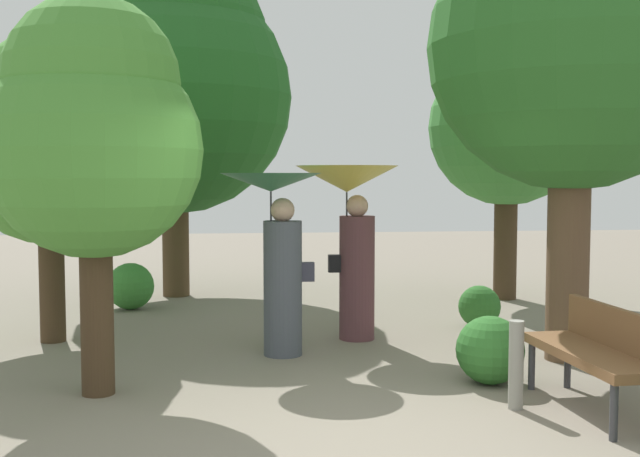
{
  "coord_description": "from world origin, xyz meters",
  "views": [
    {
      "loc": [
        -0.98,
        -5.19,
        1.89
      ],
      "look_at": [
        0.0,
        3.27,
        1.3
      ],
      "focal_mm": 42.96,
      "sensor_mm": 36.0,
      "label": 1
    }
  ],
  "objects_px": {
    "path_marker_post": "(516,365)",
    "tree_far_back": "(174,78)",
    "tree_mid_right": "(507,113)",
    "person_right": "(351,215)",
    "tree_near_left": "(49,140)",
    "park_bench": "(599,348)",
    "tree_mid_left": "(93,130)",
    "tree_near_right": "(573,19)",
    "person_left": "(277,237)"
  },
  "relations": [
    {
      "from": "park_bench",
      "to": "tree_near_right",
      "type": "xyz_separation_m",
      "value": [
        0.49,
        1.67,
        2.93
      ]
    },
    {
      "from": "person_right",
      "to": "person_left",
      "type": "bearing_deg",
      "value": 125.52
    },
    {
      "from": "tree_near_right",
      "to": "path_marker_post",
      "type": "bearing_deg",
      "value": -126.11
    },
    {
      "from": "tree_far_back",
      "to": "park_bench",
      "type": "bearing_deg",
      "value": -59.37
    },
    {
      "from": "park_bench",
      "to": "path_marker_post",
      "type": "xyz_separation_m",
      "value": [
        -0.64,
        0.12,
        -0.15
      ]
    },
    {
      "from": "tree_mid_left",
      "to": "tree_mid_right",
      "type": "height_order",
      "value": "tree_mid_right"
    },
    {
      "from": "tree_near_right",
      "to": "tree_far_back",
      "type": "relative_size",
      "value": 0.96
    },
    {
      "from": "tree_near_left",
      "to": "tree_mid_right",
      "type": "relative_size",
      "value": 0.82
    },
    {
      "from": "person_right",
      "to": "park_bench",
      "type": "height_order",
      "value": "person_right"
    },
    {
      "from": "tree_mid_right",
      "to": "tree_far_back",
      "type": "distance_m",
      "value": 5.14
    },
    {
      "from": "tree_mid_right",
      "to": "path_marker_post",
      "type": "height_order",
      "value": "tree_mid_right"
    },
    {
      "from": "person_right",
      "to": "park_bench",
      "type": "xyz_separation_m",
      "value": [
        1.56,
        -2.91,
        -0.93
      ]
    },
    {
      "from": "person_left",
      "to": "path_marker_post",
      "type": "xyz_separation_m",
      "value": [
        1.8,
        -2.09,
        -0.89
      ]
    },
    {
      "from": "park_bench",
      "to": "tree_mid_right",
      "type": "relative_size",
      "value": 0.36
    },
    {
      "from": "tree_near_left",
      "to": "tree_near_right",
      "type": "relative_size",
      "value": 0.67
    },
    {
      "from": "park_bench",
      "to": "person_right",
      "type": "bearing_deg",
      "value": -154.63
    },
    {
      "from": "tree_mid_left",
      "to": "path_marker_post",
      "type": "height_order",
      "value": "tree_mid_left"
    },
    {
      "from": "park_bench",
      "to": "tree_near_left",
      "type": "xyz_separation_m",
      "value": [
        -4.95,
        3.17,
        1.78
      ]
    },
    {
      "from": "path_marker_post",
      "to": "tree_far_back",
      "type": "bearing_deg",
      "value": 116.68
    },
    {
      "from": "tree_mid_right",
      "to": "path_marker_post",
      "type": "distance_m",
      "value": 6.21
    },
    {
      "from": "person_left",
      "to": "tree_mid_left",
      "type": "xyz_separation_m",
      "value": [
        -1.63,
        -1.27,
        1.03
      ]
    },
    {
      "from": "person_left",
      "to": "tree_mid_right",
      "type": "relative_size",
      "value": 0.45
    },
    {
      "from": "tree_near_right",
      "to": "tree_near_left",
      "type": "bearing_deg",
      "value": 164.58
    },
    {
      "from": "person_left",
      "to": "tree_near_right",
      "type": "bearing_deg",
      "value": -103.07
    },
    {
      "from": "tree_far_back",
      "to": "path_marker_post",
      "type": "relative_size",
      "value": 7.5
    },
    {
      "from": "path_marker_post",
      "to": "person_left",
      "type": "bearing_deg",
      "value": 130.75
    },
    {
      "from": "tree_near_right",
      "to": "park_bench",
      "type": "bearing_deg",
      "value": -106.45
    },
    {
      "from": "park_bench",
      "to": "tree_mid_left",
      "type": "bearing_deg",
      "value": -105.94
    },
    {
      "from": "park_bench",
      "to": "tree_mid_right",
      "type": "distance_m",
      "value": 6.1
    },
    {
      "from": "tree_far_back",
      "to": "tree_mid_right",
      "type": "bearing_deg",
      "value": -10.08
    },
    {
      "from": "person_right",
      "to": "tree_near_left",
      "type": "xyz_separation_m",
      "value": [
        -3.39,
        0.27,
        0.85
      ]
    },
    {
      "from": "park_bench",
      "to": "tree_far_back",
      "type": "xyz_separation_m",
      "value": [
        -3.79,
        6.4,
        2.88
      ]
    },
    {
      "from": "path_marker_post",
      "to": "tree_near_left",
      "type": "bearing_deg",
      "value": 144.72
    },
    {
      "from": "tree_mid_left",
      "to": "tree_far_back",
      "type": "distance_m",
      "value": 5.57
    },
    {
      "from": "person_right",
      "to": "tree_near_left",
      "type": "distance_m",
      "value": 3.5
    },
    {
      "from": "path_marker_post",
      "to": "tree_mid_right",
      "type": "bearing_deg",
      "value": 70.73
    },
    {
      "from": "tree_mid_left",
      "to": "park_bench",
      "type": "bearing_deg",
      "value": -13.12
    },
    {
      "from": "tree_near_right",
      "to": "tree_mid_left",
      "type": "distance_m",
      "value": 4.77
    },
    {
      "from": "person_right",
      "to": "tree_mid_left",
      "type": "height_order",
      "value": "tree_mid_left"
    },
    {
      "from": "person_left",
      "to": "path_marker_post",
      "type": "distance_m",
      "value": 2.9
    },
    {
      "from": "park_bench",
      "to": "tree_near_right",
      "type": "bearing_deg",
      "value": 160.73
    },
    {
      "from": "person_right",
      "to": "tree_mid_right",
      "type": "xyz_separation_m",
      "value": [
        2.8,
        2.6,
        1.4
      ]
    },
    {
      "from": "tree_mid_left",
      "to": "tree_mid_right",
      "type": "distance_m",
      "value": 7.02
    },
    {
      "from": "tree_far_back",
      "to": "person_right",
      "type": "bearing_deg",
      "value": -57.41
    },
    {
      "from": "person_right",
      "to": "tree_mid_right",
      "type": "height_order",
      "value": "tree_mid_right"
    },
    {
      "from": "tree_near_right",
      "to": "tree_far_back",
      "type": "distance_m",
      "value": 6.38
    },
    {
      "from": "person_right",
      "to": "tree_mid_left",
      "type": "relative_size",
      "value": 0.59
    },
    {
      "from": "tree_mid_left",
      "to": "tree_mid_right",
      "type": "relative_size",
      "value": 0.8
    },
    {
      "from": "tree_near_left",
      "to": "tree_far_back",
      "type": "height_order",
      "value": "tree_far_back"
    },
    {
      "from": "person_left",
      "to": "park_bench",
      "type": "distance_m",
      "value": 3.38
    }
  ]
}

